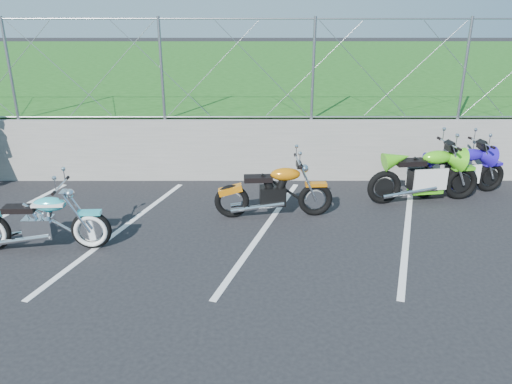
{
  "coord_description": "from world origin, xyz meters",
  "views": [
    {
      "loc": [
        -0.15,
        -6.56,
        3.61
      ],
      "look_at": [
        -0.14,
        1.3,
        0.55
      ],
      "focal_mm": 35.0,
      "sensor_mm": 36.0,
      "label": 1
    }
  ],
  "objects_px": {
    "naked_orange": "(275,193)",
    "cruiser_turquoise": "(42,224)",
    "sportbike_blue": "(461,173)",
    "sportbike_green": "(426,177)"
  },
  "relations": [
    {
      "from": "sportbike_green",
      "to": "sportbike_blue",
      "type": "distance_m",
      "value": 0.89
    },
    {
      "from": "sportbike_green",
      "to": "sportbike_blue",
      "type": "xyz_separation_m",
      "value": [
        0.81,
        0.36,
        -0.04
      ]
    },
    {
      "from": "cruiser_turquoise",
      "to": "sportbike_blue",
      "type": "xyz_separation_m",
      "value": [
        7.24,
        2.31,
        0.03
      ]
    },
    {
      "from": "sportbike_blue",
      "to": "naked_orange",
      "type": "bearing_deg",
      "value": -176.99
    },
    {
      "from": "naked_orange",
      "to": "sportbike_blue",
      "type": "height_order",
      "value": "sportbike_blue"
    },
    {
      "from": "naked_orange",
      "to": "sportbike_green",
      "type": "bearing_deg",
      "value": 10.76
    },
    {
      "from": "naked_orange",
      "to": "cruiser_turquoise",
      "type": "bearing_deg",
      "value": -164.1
    },
    {
      "from": "naked_orange",
      "to": "sportbike_blue",
      "type": "bearing_deg",
      "value": 13.12
    },
    {
      "from": "sportbike_green",
      "to": "sportbike_blue",
      "type": "height_order",
      "value": "sportbike_green"
    },
    {
      "from": "cruiser_turquoise",
      "to": "sportbike_blue",
      "type": "height_order",
      "value": "cruiser_turquoise"
    }
  ]
}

